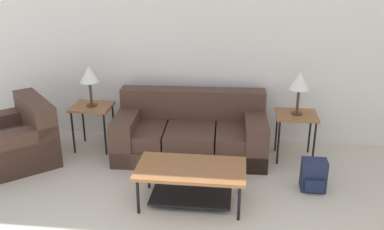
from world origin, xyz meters
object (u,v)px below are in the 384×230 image
Objects in this scene: coffee_table at (191,177)px; table_lamp_left at (89,75)px; armchair at (12,142)px; table_lamp_right at (300,82)px; couch at (191,134)px; backpack at (314,176)px; side_table_right at (296,119)px; side_table_left at (92,111)px.

coffee_table is 2.10× the size of table_lamp_left.
armchair is 1.26× the size of coffee_table.
table_lamp_right reaches higher than coffee_table.
couch is 1.55m from table_lamp_left.
coffee_table is 1.43m from backpack.
table_lamp_right is at bearing 45.89° from coffee_table.
table_lamp_left is (0.90, 0.54, 0.76)m from armchair.
table_lamp_right is at bearing 0.00° from side_table_right.
side_table_right is 1.13× the size of table_lamp_right.
couch reaches higher than backpack.
table_lamp_right is at bearing 1.45° from couch.
coffee_table is at bearing -39.85° from side_table_left.
armchair is at bearing -171.46° from side_table_right.
armchair is 1.30m from table_lamp_left.
side_table_right is 2.75m from table_lamp_left.
table_lamp_left is at bearing 140.15° from coffee_table.
side_table_right is at bearing 0.00° from table_lamp_right.
side_table_right is at bearing 8.54° from armchair.
side_table_left is at bearing 180.00° from table_lamp_right.
table_lamp_left reaches higher than couch.
armchair is at bearing -148.93° from side_table_left.
side_table_right is at bearing 0.00° from table_lamp_left.
coffee_table is 3.14× the size of backpack.
couch is 1.55m from table_lamp_right.
couch is 5.43× the size of backpack.
backpack is (0.14, -0.80, -0.87)m from table_lamp_right.
armchair reaches higher than side_table_left.
coffee_table is at bearing -39.85° from table_lamp_left.
table_lamp_right is at bearing 99.83° from backpack.
coffee_table is 2.10× the size of table_lamp_right.
side_table_left is at bearing 0.00° from table_lamp_left.
backpack is at bearing 18.22° from coffee_table.
coffee_table is at bearing -16.45° from armchair.
couch is 1.69m from backpack.
couch is 1.38m from side_table_left.
side_table_right is 1.13× the size of table_lamp_left.
coffee_table is (2.40, -0.71, 0.04)m from armchair.
table_lamp_right is 1.19m from backpack.
side_table_right is (1.21, 1.25, 0.23)m from coffee_table.
table_lamp_left is at bearing 180.00° from table_lamp_right.
table_lamp_left is 2.71m from table_lamp_right.
side_table_right is at bearing 1.45° from couch.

